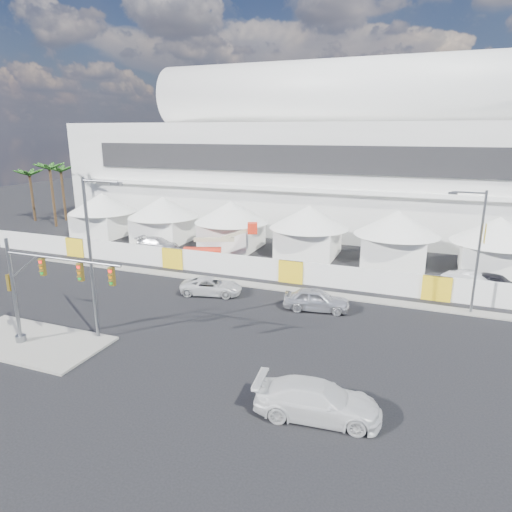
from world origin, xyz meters
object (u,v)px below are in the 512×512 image
at_px(streetlight_median, 93,248).
at_px(streetlight_curb, 476,244).
at_px(pickup_near, 317,400).
at_px(lot_car_a, 472,282).
at_px(lot_car_b, 496,283).
at_px(boom_lift, 208,251).
at_px(lot_car_c, 158,244).
at_px(traffic_mast, 37,289).
at_px(pickup_curb, 211,286).
at_px(sedan_silver, 316,300).

distance_m(streetlight_median, streetlight_curb, 26.02).
height_order(pickup_near, streetlight_curb, streetlight_curb).
bearing_deg(lot_car_a, lot_car_b, -50.82).
xyz_separation_m(lot_car_a, boom_lift, (-24.81, 0.21, 0.27)).
bearing_deg(lot_car_c, pickup_near, -134.24).
bearing_deg(lot_car_a, traffic_mast, 153.77).
distance_m(lot_car_a, lot_car_c, 32.18).
distance_m(pickup_curb, boom_lift, 10.09).
distance_m(traffic_mast, streetlight_median, 4.02).
height_order(traffic_mast, streetlight_curb, streetlight_curb).
height_order(sedan_silver, streetlight_curb, streetlight_curb).
height_order(sedan_silver, pickup_near, pickup_near).
bearing_deg(sedan_silver, boom_lift, 47.94).
distance_m(sedan_silver, streetlight_curb, 11.99).
xyz_separation_m(pickup_near, traffic_mast, (-17.40, 0.67, 3.01)).
relative_size(lot_car_a, streetlight_curb, 0.53).
distance_m(pickup_near, streetlight_median, 16.22).
relative_size(pickup_curb, streetlight_curb, 0.55).
relative_size(lot_car_b, lot_car_c, 0.93).
distance_m(pickup_curb, streetlight_median, 11.72).
relative_size(lot_car_a, traffic_mast, 0.56).
distance_m(pickup_curb, streetlight_curb, 20.23).
bearing_deg(boom_lift, pickup_near, -73.88).
bearing_deg(boom_lift, lot_car_b, -20.90).
bearing_deg(streetlight_median, lot_car_b, 37.76).
xyz_separation_m(sedan_silver, pickup_curb, (-8.85, 0.21, -0.14)).
bearing_deg(lot_car_a, streetlight_curb, -162.11).
relative_size(lot_car_c, traffic_mast, 0.58).
bearing_deg(lot_car_c, streetlight_curb, -102.96).
bearing_deg(pickup_near, lot_car_c, 38.85).
xyz_separation_m(pickup_near, lot_car_b, (9.67, 22.27, -0.08)).
bearing_deg(streetlight_median, sedan_silver, 39.80).
relative_size(sedan_silver, lot_car_b, 1.06).
relative_size(pickup_near, streetlight_curb, 0.65).
bearing_deg(traffic_mast, pickup_near, -2.22).
bearing_deg(pickup_curb, pickup_near, -150.18).
distance_m(streetlight_curb, boom_lift, 25.23).
distance_m(streetlight_median, boom_lift, 19.60).
distance_m(lot_car_c, streetlight_curb, 32.73).
bearing_deg(streetlight_median, pickup_curb, 73.76).
xyz_separation_m(sedan_silver, lot_car_c, (-20.97, 10.90, -0.11)).
xyz_separation_m(lot_car_c, traffic_mast, (6.85, -23.15, 3.15)).
xyz_separation_m(sedan_silver, pickup_near, (3.28, -12.92, 0.03)).
relative_size(streetlight_median, boom_lift, 1.27).
bearing_deg(lot_car_b, streetlight_median, 141.58).
height_order(pickup_curb, streetlight_median, streetlight_median).
bearing_deg(streetlight_median, lot_car_c, 113.96).
xyz_separation_m(traffic_mast, streetlight_median, (2.35, 2.45, 2.16)).
bearing_deg(boom_lift, traffic_mast, -112.72).
height_order(pickup_near, traffic_mast, traffic_mast).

